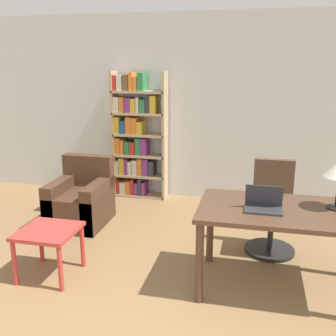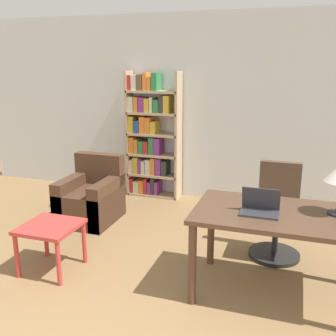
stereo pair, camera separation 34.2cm
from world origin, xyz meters
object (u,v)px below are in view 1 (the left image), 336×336
object	(u,v)px
office_chair	(272,212)
armchair	(81,202)
desk	(281,220)
side_table_blue	(49,237)
laptop	(263,205)
bookshelf	(136,138)

from	to	relation	value
office_chair	armchair	bearing A→B (deg)	174.44
desk	armchair	bearing A→B (deg)	156.83
office_chair	side_table_blue	size ratio (longest dim) A/B	1.88
desk	laptop	xyz separation A→B (m)	(-0.16, -0.07, 0.16)
armchair	desk	bearing A→B (deg)	-23.17
desk	bookshelf	xyz separation A→B (m)	(-2.02, 2.22, 0.25)
office_chair	bookshelf	distance (m)	2.49
laptop	office_chair	bearing A→B (deg)	82.38
side_table_blue	armchair	size ratio (longest dim) A/B	0.63
office_chair	armchair	world-z (taller)	office_chair
armchair	bookshelf	xyz separation A→B (m)	(0.37, 1.19, 0.63)
laptop	side_table_blue	distance (m)	2.02
office_chair	bookshelf	size ratio (longest dim) A/B	0.53
side_table_blue	bookshelf	world-z (taller)	bookshelf
armchair	bookshelf	distance (m)	1.40
side_table_blue	desk	bearing A→B (deg)	6.84
laptop	side_table_blue	size ratio (longest dim) A/B	0.60
desk	laptop	distance (m)	0.23
laptop	armchair	size ratio (longest dim) A/B	0.38
laptop	armchair	xyz separation A→B (m)	(-2.23, 1.10, -0.54)
office_chair	side_table_blue	bearing A→B (deg)	-153.23
desk	laptop	world-z (taller)	laptop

